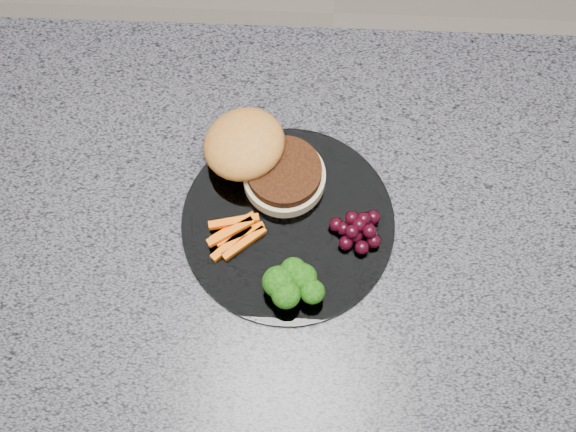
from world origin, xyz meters
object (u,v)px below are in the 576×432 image
object	(u,v)px
grape_bunch	(358,229)
burger	(258,157)
plate	(288,223)
island_cabinet	(337,331)

from	to	relation	value
grape_bunch	burger	bearing A→B (deg)	144.95
plate	burger	xyz separation A→B (m)	(-0.04, 0.08, 0.03)
island_cabinet	grape_bunch	distance (m)	0.49
plate	grape_bunch	world-z (taller)	grape_bunch
island_cabinet	grape_bunch	xyz separation A→B (m)	(-0.00, -0.00, 0.49)
island_cabinet	burger	bearing A→B (deg)	146.16
burger	grape_bunch	bearing A→B (deg)	-11.38
plate	grape_bunch	bearing A→B (deg)	-7.46
island_cabinet	burger	size ratio (longest dim) A/B	6.52
island_cabinet	plate	distance (m)	0.48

